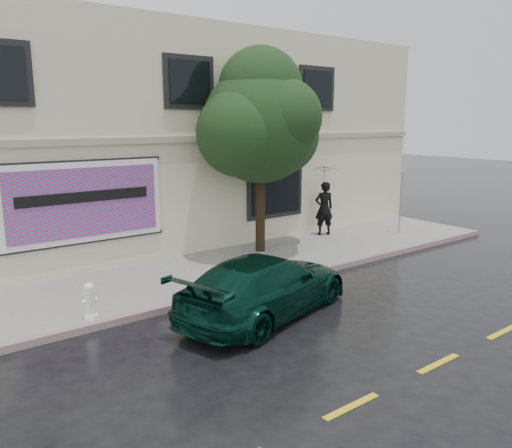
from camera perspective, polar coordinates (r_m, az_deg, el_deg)
ground at (r=11.59m, az=5.35°, el=-9.21°), size 90.00×90.00×0.00m
sidewalk at (r=14.00m, az=-3.64°, el=-5.12°), size 20.00×3.50×0.15m
curb at (r=12.64m, az=0.76°, el=-6.98°), size 20.00×0.18×0.16m
road_marking at (r=9.52m, az=20.12°, el=-14.74°), size 19.00×0.12×0.01m
building at (r=18.49m, az=-13.75°, el=9.47°), size 20.00×8.12×7.00m
billboard at (r=13.69m, az=-18.97°, el=2.37°), size 4.30×0.16×2.20m
car at (r=10.79m, az=1.11°, el=-7.03°), size 4.93×3.18×1.32m
pedestrian at (r=17.74m, az=7.78°, el=1.79°), size 0.80×0.66×1.89m
umbrella at (r=17.56m, az=7.90°, el=6.06°), size 1.27×1.27×0.76m
street_tree at (r=15.06m, az=0.51°, el=11.20°), size 3.45×3.45×5.57m
fire_hydrant at (r=10.87m, az=-18.46°, el=-8.33°), size 0.31×0.29×0.76m
sign_pole at (r=18.48m, az=16.29°, el=3.87°), size 0.32×0.10×2.67m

